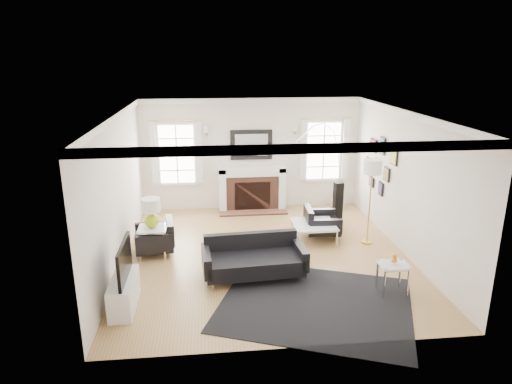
{
  "coord_description": "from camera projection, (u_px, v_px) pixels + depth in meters",
  "views": [
    {
      "loc": [
        -1.07,
        -8.22,
        3.82
      ],
      "look_at": [
        -0.16,
        0.3,
        1.22
      ],
      "focal_mm": 32.0,
      "sensor_mm": 36.0,
      "label": 1
    }
  ],
  "objects": [
    {
      "name": "arc_floor_lamp",
      "position": [
        318.0,
        166.0,
        10.78
      ],
      "size": [
        1.68,
        1.55,
        2.37
      ],
      "color": "white",
      "rests_on": "floor"
    },
    {
      "name": "speaker_tower",
      "position": [
        338.0,
        202.0,
        10.73
      ],
      "size": [
        0.21,
        0.21,
        0.96
      ],
      "primitive_type": "cube",
      "rotation": [
        0.0,
        0.0,
        0.1
      ],
      "color": "black",
      "rests_on": "floor"
    },
    {
      "name": "floor",
      "position": [
        266.0,
        255.0,
        9.04
      ],
      "size": [
        6.0,
        6.0,
        0.0
      ],
      "primitive_type": "plane",
      "color": "olive",
      "rests_on": "ground"
    },
    {
      "name": "nesting_table",
      "position": [
        393.0,
        270.0,
        7.49
      ],
      "size": [
        0.48,
        0.4,
        0.53
      ],
      "color": "silver",
      "rests_on": "floor"
    },
    {
      "name": "tv_unit",
      "position": [
        124.0,
        289.0,
        7.08
      ],
      "size": [
        0.35,
        1.0,
        1.09
      ],
      "color": "white",
      "rests_on": "floor"
    },
    {
      "name": "armchair_left",
      "position": [
        157.0,
        238.0,
        9.05
      ],
      "size": [
        0.84,
        0.91,
        0.56
      ],
      "color": "black",
      "rests_on": "floor"
    },
    {
      "name": "gourd_lamp",
      "position": [
        151.0,
        211.0,
        8.73
      ],
      "size": [
        0.37,
        0.37,
        0.59
      ],
      "color": "#A9BA17",
      "rests_on": "side_table_left"
    },
    {
      "name": "fireplace",
      "position": [
        252.0,
        189.0,
        11.54
      ],
      "size": [
        1.7,
        0.69,
        1.11
      ],
      "color": "white",
      "rests_on": "floor"
    },
    {
      "name": "coffee_table",
      "position": [
        314.0,
        225.0,
        9.64
      ],
      "size": [
        0.88,
        0.88,
        0.39
      ],
      "color": "silver",
      "rests_on": "floor"
    },
    {
      "name": "area_rug",
      "position": [
        315.0,
        304.0,
        7.27
      ],
      "size": [
        3.64,
        3.36,
        0.01
      ],
      "primitive_type": "cube",
      "rotation": [
        0.0,
        0.0,
        -0.37
      ],
      "color": "black",
      "rests_on": "floor"
    },
    {
      "name": "gallery_wall",
      "position": [
        380.0,
        162.0,
        10.11
      ],
      "size": [
        0.04,
        1.73,
        1.29
      ],
      "color": "black",
      "rests_on": "right_wall"
    },
    {
      "name": "stick_floor_lamp",
      "position": [
        372.0,
        171.0,
        9.18
      ],
      "size": [
        0.36,
        0.36,
        1.8
      ],
      "color": "gold",
      "rests_on": "floor"
    },
    {
      "name": "crown_molding",
      "position": [
        267.0,
        116.0,
        8.25
      ],
      "size": [
        5.5,
        6.0,
        0.12
      ],
      "primitive_type": "cube",
      "color": "white",
      "rests_on": "back_wall"
    },
    {
      "name": "orange_vase",
      "position": [
        394.0,
        259.0,
        7.43
      ],
      "size": [
        0.1,
        0.1,
        0.16
      ],
      "color": "orange",
      "rests_on": "nesting_table"
    },
    {
      "name": "back_wall",
      "position": [
        251.0,
        154.0,
        11.49
      ],
      "size": [
        5.5,
        0.04,
        2.8
      ],
      "primitive_type": "cube",
      "color": "silver",
      "rests_on": "floor"
    },
    {
      "name": "sofa",
      "position": [
        253.0,
        259.0,
        8.12
      ],
      "size": [
        1.86,
        0.96,
        0.59
      ],
      "color": "black",
      "rests_on": "floor"
    },
    {
      "name": "left_wall",
      "position": [
        118.0,
        192.0,
        8.36
      ],
      "size": [
        0.04,
        6.0,
        2.8
      ],
      "primitive_type": "cube",
      "color": "silver",
      "rests_on": "floor"
    },
    {
      "name": "ceiling",
      "position": [
        267.0,
        113.0,
        8.23
      ],
      "size": [
        5.5,
        6.0,
        0.02
      ],
      "primitive_type": "cube",
      "color": "white",
      "rests_on": "back_wall"
    },
    {
      "name": "window_right",
      "position": [
        324.0,
        151.0,
        11.61
      ],
      "size": [
        1.24,
        0.15,
        1.62
      ],
      "color": "white",
      "rests_on": "back_wall"
    },
    {
      "name": "front_wall",
      "position": [
        296.0,
        253.0,
        5.78
      ],
      "size": [
        5.5,
        0.04,
        2.8
      ],
      "primitive_type": "cube",
      "color": "silver",
      "rests_on": "floor"
    },
    {
      "name": "window_left",
      "position": [
        177.0,
        154.0,
        11.24
      ],
      "size": [
        1.24,
        0.15,
        1.62
      ],
      "color": "white",
      "rests_on": "back_wall"
    },
    {
      "name": "right_wall",
      "position": [
        406.0,
        183.0,
        8.92
      ],
      "size": [
        0.04,
        6.0,
        2.8
      ],
      "primitive_type": "cube",
      "color": "silver",
      "rests_on": "floor"
    },
    {
      "name": "mantel_mirror",
      "position": [
        251.0,
        145.0,
        11.38
      ],
      "size": [
        1.05,
        0.07,
        0.75
      ],
      "color": "black",
      "rests_on": "back_wall"
    },
    {
      "name": "armchair_right",
      "position": [
        320.0,
        223.0,
        9.9
      ],
      "size": [
        0.76,
        0.83,
        0.54
      ],
      "color": "black",
      "rests_on": "floor"
    },
    {
      "name": "side_table_left",
      "position": [
        153.0,
        233.0,
        8.86
      ],
      "size": [
        0.54,
        0.54,
        0.6
      ],
      "color": "silver",
      "rests_on": "floor"
    }
  ]
}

